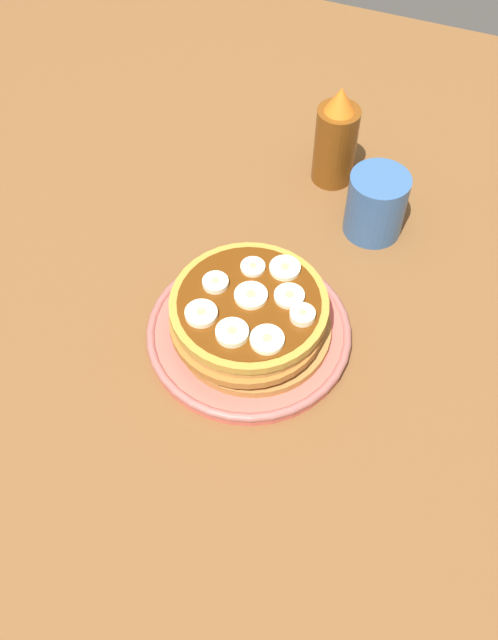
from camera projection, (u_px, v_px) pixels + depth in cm
name	position (u px, v px, depth cm)	size (l,w,h in cm)	color
ground_plane	(249.00, 345.00, 80.62)	(140.00, 140.00, 3.00)	brown
plate	(249.00, 332.00, 78.67)	(22.68, 22.68, 1.70)	#CC594C
pancake_stack	(250.00, 318.00, 76.03)	(17.52, 17.40, 5.19)	#A06E34
banana_slice_0	(250.00, 295.00, 74.27)	(3.54, 3.54, 0.77)	#FCF0BA
banana_slice_1	(301.00, 319.00, 72.29)	(2.65, 2.65, 1.07)	#F3E5BC
banana_slice_2	(285.00, 268.00, 76.47)	(3.38, 3.38, 0.77)	#EFEFBE
banana_slice_3	(234.00, 334.00, 71.24)	(3.40, 3.40, 0.97)	beige
banana_slice_4	(253.00, 267.00, 76.62)	(2.69, 2.69, 0.70)	#F3ECC5
banana_slice_5	(215.00, 283.00, 75.20)	(2.80, 2.80, 0.89)	#EBEBC3
banana_slice_6	(289.00, 296.00, 74.21)	(3.24, 3.24, 0.75)	beige
banana_slice_7	(201.00, 314.00, 72.75)	(3.39, 3.39, 0.90)	#FAE8BF
banana_slice_8	(267.00, 340.00, 70.86)	(3.49, 3.49, 0.84)	#F6F2BF
coffee_mug	(377.00, 202.00, 86.03)	(10.43, 7.25, 8.38)	#33598C
syrup_bottle	(336.00, 140.00, 89.91)	(5.44, 5.44, 13.93)	brown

